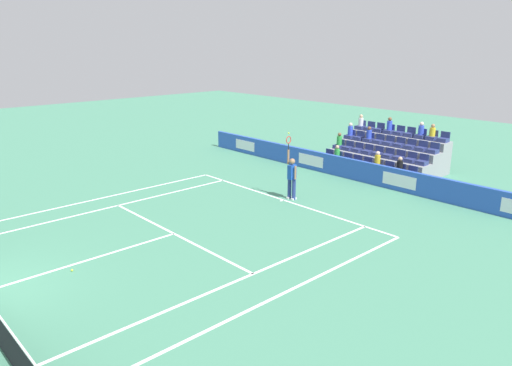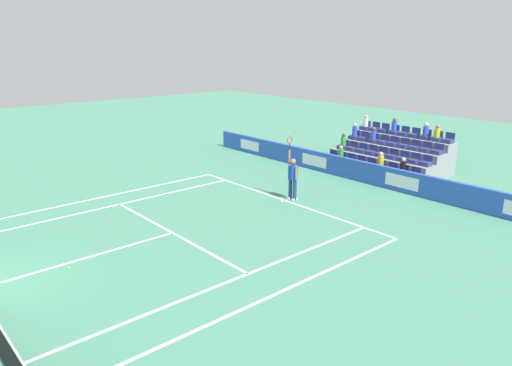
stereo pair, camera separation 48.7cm
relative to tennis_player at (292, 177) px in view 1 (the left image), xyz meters
name	(u,v)px [view 1 (the left image)]	position (x,y,z in m)	size (l,w,h in m)	color
line_baseline	(284,200)	(0.12, 0.35, -0.99)	(10.97, 0.10, 0.01)	white
line_service	(174,234)	(0.12, 5.84, -0.99)	(8.23, 0.10, 0.01)	white
line_centre_service	(85,261)	(0.12, 9.04, -0.99)	(0.10, 6.40, 0.01)	white
line_singles_sideline_left	(108,208)	(4.23, 6.29, -0.99)	(0.10, 11.89, 0.01)	white
line_singles_sideline_right	(241,279)	(-4.00, 6.29, -0.99)	(0.10, 11.89, 0.01)	white
line_doubles_sideline_left	(93,200)	(5.60, 6.29, -0.99)	(0.10, 11.89, 0.01)	white
line_doubles_sideline_right	(275,297)	(-5.37, 6.29, -0.99)	(0.10, 11.89, 0.01)	white
line_centre_mark	(282,201)	(0.12, 0.45, -0.99)	(0.10, 0.20, 0.01)	white
sponsor_barrier	(353,169)	(0.12, -4.46, -0.49)	(20.85, 0.22, 1.00)	blue
tennis_player	(292,177)	(0.00, 0.00, 0.00)	(0.53, 0.37, 2.85)	navy
stadium_stand	(387,156)	(0.13, -7.40, -0.31)	(5.58, 3.80, 2.57)	gray
loose_tennis_ball	(72,270)	(-0.30, 9.62, -0.96)	(0.07, 0.07, 0.07)	#D1E533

